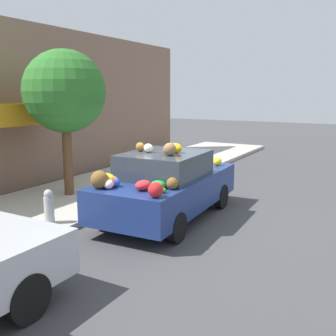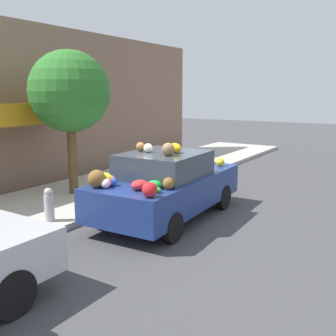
{
  "view_description": "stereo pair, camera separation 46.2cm",
  "coord_description": "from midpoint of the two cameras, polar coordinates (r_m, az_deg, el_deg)",
  "views": [
    {
      "loc": [
        -7.31,
        -4.25,
        2.74
      ],
      "look_at": [
        0.0,
        -0.14,
        1.13
      ],
      "focal_mm": 42.0,
      "sensor_mm": 36.0,
      "label": 1
    },
    {
      "loc": [
        -7.07,
        -4.65,
        2.74
      ],
      "look_at": [
        0.0,
        -0.14,
        1.13
      ],
      "focal_mm": 42.0,
      "sensor_mm": 36.0,
      "label": 2
    }
  ],
  "objects": [
    {
      "name": "ground_plane",
      "position": [
        8.89,
        -2.31,
        -7.06
      ],
      "size": [
        60.0,
        60.0,
        0.0
      ],
      "primitive_type": "plane",
      "color": "#424244"
    },
    {
      "name": "sidewalk_curb",
      "position": [
        10.49,
        -15.01,
        -4.25
      ],
      "size": [
        24.0,
        3.2,
        0.13
      ],
      "color": "#B2ADA3",
      "rests_on": "ground"
    },
    {
      "name": "building_facade",
      "position": [
        11.79,
        -23.52,
        8.08
      ],
      "size": [
        18.0,
        1.2,
        4.71
      ],
      "color": "#846651",
      "rests_on": "ground"
    },
    {
      "name": "street_tree",
      "position": [
        10.31,
        -16.05,
        10.54
      ],
      "size": [
        2.06,
        2.06,
        3.67
      ],
      "color": "brown",
      "rests_on": "sidewalk_curb"
    },
    {
      "name": "fire_hydrant",
      "position": [
        8.38,
        -18.43,
        -5.34
      ],
      "size": [
        0.2,
        0.2,
        0.7
      ],
      "color": "#B2B2B7",
      "rests_on": "sidewalk_curb"
    },
    {
      "name": "art_car",
      "position": [
        8.56,
        -1.72,
        -2.42
      ],
      "size": [
        4.06,
        1.92,
        1.75
      ],
      "rotation": [
        0.0,
        0.0,
        0.04
      ],
      "color": "navy",
      "rests_on": "ground"
    }
  ]
}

